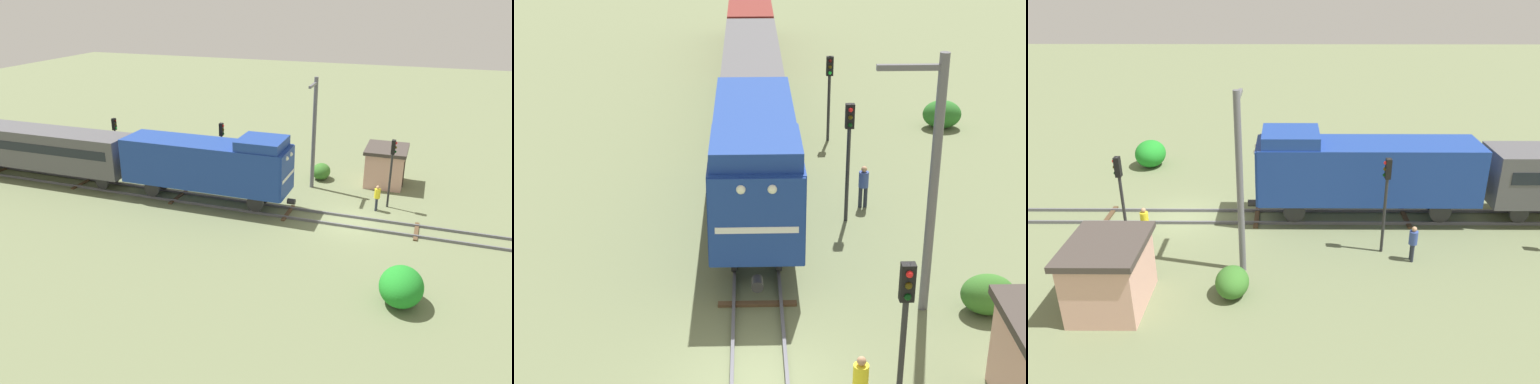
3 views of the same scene
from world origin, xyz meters
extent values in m
cube|color=#595960|center=(-0.72, 0.00, 0.08)|extent=(0.10, 93.72, 0.16)
cube|color=#595960|center=(0.72, 0.00, 0.08)|extent=(0.10, 93.72, 0.16)
cube|color=#4C3823|center=(0.00, 3.91, 0.04)|extent=(2.40, 0.24, 0.09)
cube|color=#4C3823|center=(0.00, 11.72, 0.04)|extent=(2.40, 0.24, 0.09)
cube|color=#4C3823|center=(0.00, 19.53, 0.04)|extent=(2.40, 0.24, 0.09)
cube|color=#4C3823|center=(0.00, 27.34, 0.04)|extent=(2.40, 0.24, 0.09)
cube|color=#4C3823|center=(0.00, 35.15, 0.04)|extent=(2.40, 0.24, 0.09)
cube|color=#4C3823|center=(0.00, 42.96, 0.04)|extent=(2.40, 0.24, 0.09)
cube|color=navy|center=(0.00, 9.56, 2.71)|extent=(2.90, 11.00, 2.90)
cube|color=navy|center=(0.00, 5.66, 4.46)|extent=(2.75, 2.80, 0.60)
cube|color=navy|center=(0.00, 4.01, 2.71)|extent=(2.84, 0.10, 2.84)
cube|color=white|center=(0.00, 3.97, 2.51)|extent=(2.46, 0.06, 0.20)
sphere|color=white|center=(-0.45, 3.96, 3.81)|extent=(0.28, 0.28, 0.28)
sphere|color=white|center=(0.45, 3.96, 3.81)|extent=(0.28, 0.28, 0.28)
cylinder|color=#262628|center=(0.00, 3.71, 0.86)|extent=(0.36, 0.50, 0.36)
cylinder|color=#262628|center=(-0.72, 5.86, 0.71)|extent=(0.18, 1.10, 1.10)
cylinder|color=#262628|center=(0.72, 5.86, 0.71)|extent=(0.18, 1.10, 1.10)
cylinder|color=#262628|center=(-0.72, 13.26, 0.71)|extent=(0.18, 1.10, 1.10)
cylinder|color=#262628|center=(0.72, 13.26, 0.71)|extent=(0.18, 1.10, 1.10)
cube|color=#4C4C51|center=(0.00, 22.66, 2.47)|extent=(2.80, 14.00, 2.70)
cube|color=black|center=(0.00, 22.66, 2.82)|extent=(2.84, 12.88, 0.64)
cylinder|color=#262628|center=(-0.72, 17.26, 0.64)|extent=(0.16, 0.96, 0.96)
cylinder|color=#262628|center=(0.72, 17.26, 0.64)|extent=(0.16, 0.96, 0.96)
cylinder|color=#262628|center=(-0.72, 28.06, 0.64)|extent=(0.16, 0.96, 0.96)
cylinder|color=#262628|center=(0.72, 28.06, 0.64)|extent=(0.16, 0.96, 0.96)
cube|color=maroon|center=(0.00, 37.26, 2.47)|extent=(2.80, 14.00, 2.70)
cube|color=black|center=(0.00, 37.26, 2.82)|extent=(2.84, 12.88, 0.64)
cylinder|color=#262628|center=(-0.72, 31.86, 0.64)|extent=(0.16, 0.96, 0.96)
cylinder|color=#262628|center=(0.72, 31.86, 0.64)|extent=(0.16, 0.96, 0.96)
cylinder|color=#262628|center=(-0.72, 42.66, 0.64)|extent=(0.16, 0.96, 0.96)
cylinder|color=#262628|center=(0.72, 42.66, 0.64)|extent=(0.16, 0.96, 0.96)
cylinder|color=#262628|center=(3.20, -1.90, 2.26)|extent=(0.14, 0.14, 4.52)
cube|color=black|center=(3.20, -1.90, 4.07)|extent=(0.32, 0.24, 0.90)
sphere|color=red|center=(3.20, -2.04, 4.34)|extent=(0.16, 0.16, 0.16)
sphere|color=#3C3306|center=(3.20, -2.04, 4.06)|extent=(0.16, 0.16, 0.16)
sphere|color=black|center=(3.20, -2.04, 3.78)|extent=(0.16, 0.16, 0.16)
cylinder|color=#262628|center=(3.40, 9.85, 2.27)|extent=(0.14, 0.14, 4.55)
cube|color=black|center=(3.40, 9.85, 4.10)|extent=(0.32, 0.24, 0.90)
sphere|color=red|center=(3.40, 9.71, 4.37)|extent=(0.16, 0.16, 0.16)
sphere|color=#3C3306|center=(3.40, 9.71, 4.09)|extent=(0.16, 0.16, 0.16)
sphere|color=black|center=(3.40, 9.71, 3.81)|extent=(0.16, 0.16, 0.16)
cylinder|color=#262628|center=(3.60, 18.85, 2.05)|extent=(0.14, 0.14, 4.10)
cube|color=black|center=(3.60, 18.85, 3.65)|extent=(0.32, 0.24, 0.90)
sphere|color=#390606|center=(3.60, 18.71, 3.92)|extent=(0.16, 0.16, 0.16)
sphere|color=#3C3306|center=(3.60, 18.71, 3.64)|extent=(0.16, 0.16, 0.16)
sphere|color=green|center=(3.60, 18.71, 3.36)|extent=(0.16, 0.16, 0.16)
cylinder|color=yellow|center=(2.40, -1.28, 1.16)|extent=(0.38, 0.38, 0.62)
sphere|color=tan|center=(2.40, -1.28, 1.58)|extent=(0.23, 0.23, 0.23)
cylinder|color=#262B38|center=(4.10, 11.06, 0.42)|extent=(0.15, 0.15, 0.85)
cylinder|color=#262B38|center=(4.30, 11.06, 0.42)|extent=(0.15, 0.15, 0.85)
cylinder|color=#33478C|center=(4.20, 11.06, 1.16)|extent=(0.38, 0.38, 0.62)
sphere|color=tan|center=(4.20, 11.06, 1.58)|extent=(0.23, 0.23, 0.23)
cylinder|color=#595960|center=(5.00, 3.59, 3.92)|extent=(0.28, 0.28, 7.83)
cube|color=#595960|center=(4.10, 3.59, 7.43)|extent=(1.80, 0.16, 0.16)
ellipsoid|color=#2A6B26|center=(9.50, 20.65, 0.70)|extent=(1.93, 1.58, 1.40)
ellipsoid|color=#346B26|center=(6.86, 3.33, 0.60)|extent=(1.64, 1.34, 1.19)
camera|label=1|loc=(-27.79, -3.82, 13.18)|focal=35.00mm
camera|label=2|loc=(-0.23, -16.66, 12.57)|focal=55.00mm
camera|label=3|loc=(23.48, 5.50, 11.81)|focal=35.00mm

